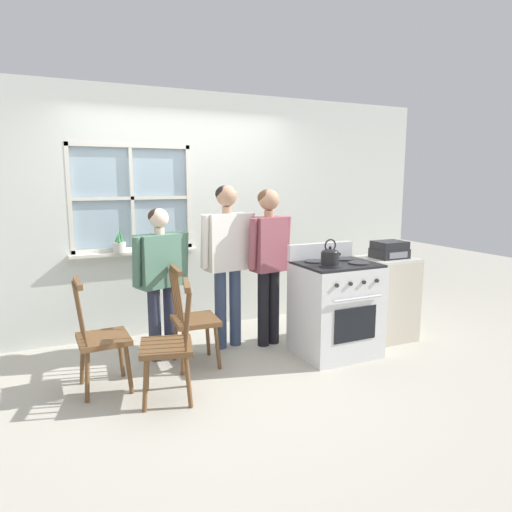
{
  "coord_description": "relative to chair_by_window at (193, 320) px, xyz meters",
  "views": [
    {
      "loc": [
        -1.43,
        -3.65,
        1.73
      ],
      "look_at": [
        0.39,
        0.28,
        1.0
      ],
      "focal_mm": 32.0,
      "sensor_mm": 36.0,
      "label": 1
    }
  ],
  "objects": [
    {
      "name": "kettle",
      "position": [
        1.2,
        -0.44,
        0.59
      ],
      "size": [
        0.21,
        0.17,
        0.25
      ],
      "color": "black",
      "rests_on": "stove"
    },
    {
      "name": "person_adult_right",
      "position": [
        0.88,
        0.2,
        0.56
      ],
      "size": [
        0.51,
        0.27,
        1.63
      ],
      "rotation": [
        0.0,
        0.0,
        0.17
      ],
      "color": "black",
      "rests_on": "ground_plane"
    },
    {
      "name": "side_counter",
      "position": [
        2.13,
        -0.17,
        0.02
      ],
      "size": [
        0.55,
        0.5,
        0.9
      ],
      "color": "beige",
      "rests_on": "ground_plane"
    },
    {
      "name": "stereo",
      "position": [
        2.13,
        -0.19,
        0.55
      ],
      "size": [
        0.34,
        0.29,
        0.18
      ],
      "color": "#232326",
      "rests_on": "side_counter"
    },
    {
      "name": "potted_plant",
      "position": [
        -0.49,
        1.01,
        0.6
      ],
      "size": [
        0.13,
        0.13,
        0.27
      ],
      "color": "beige",
      "rests_on": "wall_back"
    },
    {
      "name": "chair_by_window",
      "position": [
        0.0,
        0.0,
        0.0
      ],
      "size": [
        0.43,
        0.44,
        0.95
      ],
      "rotation": [
        0.0,
        0.0,
        1.51
      ],
      "color": "brown",
      "rests_on": "ground_plane"
    },
    {
      "name": "chair_center_cluster",
      "position": [
        -0.37,
        -0.56,
        0.0
      ],
      "size": [
        0.49,
        0.5,
        0.95
      ],
      "rotation": [
        0.0,
        0.0,
        -1.82
      ],
      "color": "brown",
      "rests_on": "ground_plane"
    },
    {
      "name": "ground_plane",
      "position": [
        0.24,
        -0.3,
        -0.43
      ],
      "size": [
        16.0,
        16.0,
        0.0
      ],
      "primitive_type": "plane",
      "color": "#B2AD9E"
    },
    {
      "name": "stove",
      "position": [
        1.37,
        -0.31,
        0.04
      ],
      "size": [
        0.75,
        0.68,
        1.08
      ],
      "color": "silver",
      "rests_on": "ground_plane"
    },
    {
      "name": "wall_back",
      "position": [
        0.28,
        1.1,
        0.9
      ],
      "size": [
        6.4,
        0.16,
        2.7
      ],
      "color": "silver",
      "rests_on": "ground_plane"
    },
    {
      "name": "person_elderly_left",
      "position": [
        -0.22,
        0.31,
        0.44
      ],
      "size": [
        0.6,
        0.34,
        1.46
      ],
      "rotation": [
        0.0,
        0.0,
        0.33
      ],
      "color": "#2D3347",
      "rests_on": "ground_plane"
    },
    {
      "name": "person_teen_center",
      "position": [
        0.47,
        0.32,
        0.59
      ],
      "size": [
        0.61,
        0.27,
        1.67
      ],
      "rotation": [
        0.0,
        0.0,
        0.13
      ],
      "color": "#384766",
      "rests_on": "ground_plane"
    },
    {
      "name": "chair_near_wall",
      "position": [
        -0.84,
        -0.17,
        0.0
      ],
      "size": [
        0.42,
        0.43,
        0.95
      ],
      "rotation": [
        0.0,
        0.0,
        1.6
      ],
      "color": "brown",
      "rests_on": "ground_plane"
    }
  ]
}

